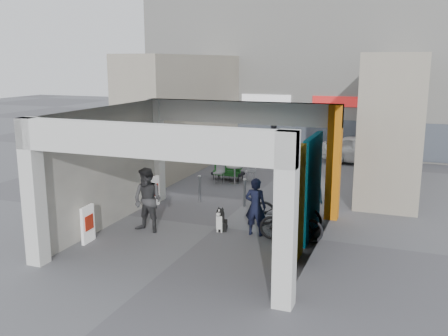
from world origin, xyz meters
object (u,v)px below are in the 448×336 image
at_px(man_with_dog, 256,207).
at_px(man_elderly, 309,191).
at_px(man_crates, 274,143).
at_px(white_van, 365,150).
at_px(border_collie, 221,221).
at_px(cafe_set, 234,174).
at_px(bicycle_front, 287,210).
at_px(bicycle_rear, 291,223).
at_px(man_back_turned, 148,200).
at_px(produce_stand, 228,172).

xyz_separation_m(man_with_dog, man_elderly, (1.10, 1.87, 0.08)).
xyz_separation_m(man_crates, white_van, (3.94, 1.62, -0.34)).
distance_m(border_collie, white_van, 11.53).
xyz_separation_m(cafe_set, bicycle_front, (3.32, -4.75, 0.24)).
relative_size(border_collie, bicycle_rear, 0.42).
xyz_separation_m(cafe_set, man_crates, (0.57, 3.88, 0.69)).
height_order(border_collie, man_back_turned, man_back_turned).
bearing_deg(border_collie, man_crates, 80.23).
bearing_deg(man_crates, border_collie, 96.60).
relative_size(produce_stand, man_back_turned, 0.69).
xyz_separation_m(produce_stand, white_van, (4.87, 5.20, 0.33)).
relative_size(man_with_dog, bicycle_rear, 0.95).
relative_size(man_with_dog, bicycle_front, 0.78).
bearing_deg(border_collie, cafe_set, 89.91).
relative_size(man_back_turned, bicycle_rear, 1.07).
distance_m(border_collie, man_elderly, 2.90).
xyz_separation_m(produce_stand, bicycle_front, (3.68, -5.06, 0.22)).
bearing_deg(man_crates, cafe_set, 81.97).
distance_m(cafe_set, bicycle_front, 5.80).
relative_size(produce_stand, bicycle_front, 0.61).
bearing_deg(cafe_set, border_collie, -74.00).
bearing_deg(bicycle_front, man_elderly, -14.02).
bearing_deg(bicycle_front, man_crates, 26.12).
relative_size(produce_stand, white_van, 0.33).
height_order(cafe_set, border_collie, cafe_set).
bearing_deg(border_collie, white_van, 59.42).
distance_m(cafe_set, man_back_turned, 6.48).
bearing_deg(bicycle_rear, man_with_dog, 76.84).
bearing_deg(bicycle_front, border_collie, 126.68).
height_order(produce_stand, man_with_dog, man_with_dog).
height_order(man_crates, bicycle_rear, man_crates).
xyz_separation_m(man_back_turned, white_van, (4.79, 11.94, -0.26)).
bearing_deg(bicycle_front, man_with_dog, 150.50).
bearing_deg(border_collie, bicycle_rear, -19.40).
height_order(bicycle_front, bicycle_rear, bicycle_front).
bearing_deg(produce_stand, bicycle_rear, -57.23).
bearing_deg(man_back_turned, bicycle_front, 32.05).
distance_m(man_elderly, bicycle_rear, 2.05).
height_order(man_with_dog, man_crates, man_crates).
relative_size(man_elderly, man_crates, 0.90).
bearing_deg(man_with_dog, cafe_set, -65.01).
height_order(border_collie, man_crates, man_crates).
height_order(man_elderly, man_crates, man_crates).
height_order(man_crates, bicycle_front, man_crates).
distance_m(produce_stand, man_crates, 3.76).
bearing_deg(man_elderly, bicycle_rear, -92.15).
relative_size(man_with_dog, man_back_turned, 0.88).
distance_m(man_with_dog, man_crates, 9.74).
xyz_separation_m(cafe_set, white_van, (4.51, 5.50, 0.36)).
xyz_separation_m(man_elderly, man_crates, (-3.16, 7.64, 0.10)).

